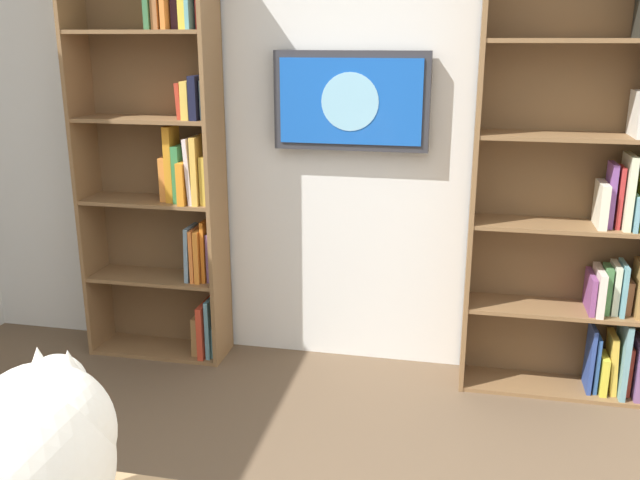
% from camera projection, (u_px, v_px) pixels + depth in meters
% --- Properties ---
extents(wall_back, '(4.52, 0.06, 2.70)m').
position_uv_depth(wall_back, '(354.00, 113.00, 3.54)').
color(wall_back, silver).
rests_on(wall_back, ground).
extents(bookshelf_left, '(0.90, 0.28, 2.15)m').
position_uv_depth(bookshelf_left, '(594.00, 188.00, 3.24)').
color(bookshelf_left, brown).
rests_on(bookshelf_left, ground).
extents(bookshelf_right, '(0.76, 0.28, 2.20)m').
position_uv_depth(bookshelf_right, '(166.00, 159.00, 3.64)').
color(bookshelf_right, brown).
rests_on(bookshelf_right, ground).
extents(wall_mounted_tv, '(0.79, 0.07, 0.49)m').
position_uv_depth(wall_mounted_tv, '(351.00, 101.00, 3.44)').
color(wall_mounted_tv, '#333338').
extents(cat, '(0.34, 0.64, 0.39)m').
position_uv_depth(cat, '(19.00, 473.00, 1.28)').
color(cat, silver).
rests_on(cat, desk).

